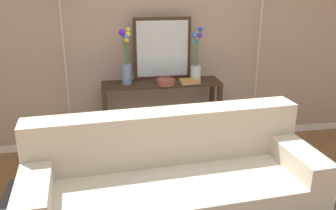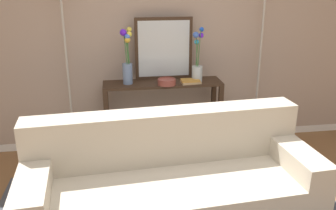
# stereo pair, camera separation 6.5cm
# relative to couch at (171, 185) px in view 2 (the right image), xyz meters

# --- Properties ---
(back_wall) EXTENTS (12.00, 0.15, 2.73)m
(back_wall) POSITION_rel_couch_xyz_m (0.17, 1.58, 1.05)
(back_wall) COLOR white
(back_wall) RESTS_ON ground
(couch) EXTENTS (2.43, 1.06, 0.88)m
(couch) POSITION_rel_couch_xyz_m (0.00, 0.00, 0.00)
(couch) COLOR #BCB29E
(couch) RESTS_ON ground
(console_table) EXTENTS (1.32, 0.34, 0.85)m
(console_table) POSITION_rel_couch_xyz_m (0.10, 1.24, 0.27)
(console_table) COLOR #382619
(console_table) RESTS_ON ground
(floor_lamp_left) EXTENTS (0.28, 0.28, 1.90)m
(floor_lamp_left) POSITION_rel_couch_xyz_m (-0.92, 1.35, 1.18)
(floor_lamp_left) COLOR #B7B2A8
(floor_lamp_left) RESTS_ON ground
(floor_lamp_right) EXTENTS (0.28, 0.28, 1.92)m
(floor_lamp_right) POSITION_rel_couch_xyz_m (1.26, 1.35, 1.19)
(floor_lamp_right) COLOR #B7B2A8
(floor_lamp_right) RESTS_ON ground
(wall_mirror) EXTENTS (0.64, 0.02, 0.69)m
(wall_mirror) POSITION_rel_couch_xyz_m (0.14, 1.38, 0.88)
(wall_mirror) COLOR #382619
(wall_mirror) RESTS_ON console_table
(vase_tall_flowers) EXTENTS (0.13, 0.12, 0.61)m
(vase_tall_flowers) POSITION_rel_couch_xyz_m (-0.28, 1.23, 0.78)
(vase_tall_flowers) COLOR #6B84AD
(vase_tall_flowers) RESTS_ON console_table
(vase_short_flowers) EXTENTS (0.13, 0.12, 0.60)m
(vase_short_flowers) POSITION_rel_couch_xyz_m (0.49, 1.22, 0.73)
(vase_short_flowers) COLOR silver
(vase_short_flowers) RESTS_ON console_table
(fruit_bowl) EXTENTS (0.20, 0.20, 0.06)m
(fruit_bowl) POSITION_rel_couch_xyz_m (0.13, 1.14, 0.57)
(fruit_bowl) COLOR brown
(fruit_bowl) RESTS_ON console_table
(book_stack) EXTENTS (0.22, 0.16, 0.04)m
(book_stack) POSITION_rel_couch_xyz_m (0.40, 1.16, 0.56)
(book_stack) COLOR tan
(book_stack) RESTS_ON console_table
(book_row_under_console) EXTENTS (0.27, 0.18, 0.13)m
(book_row_under_console) POSITION_rel_couch_xyz_m (-0.30, 1.24, -0.26)
(book_row_under_console) COLOR #1E7075
(book_row_under_console) RESTS_ON ground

